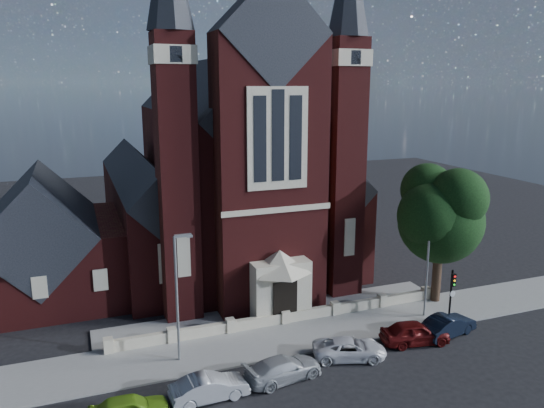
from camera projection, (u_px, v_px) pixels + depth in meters
The scene contains 15 objects.
ground at pixel (247, 283), 45.38m from camera, with size 120.00×120.00×0.00m, color black.
pavement_strip at pixel (296, 336), 35.81m from camera, with size 60.00×5.00×0.12m, color gray.
forecourt_paving at pixel (275, 313), 39.46m from camera, with size 26.00×3.00×0.14m, color gray.
forecourt_wall at pixel (285, 324), 37.63m from camera, with size 24.00×0.40×0.90m, color #B5AD90.
church at pixel (221, 174), 50.79m from camera, with size 20.01×34.90×29.20m.
parish_hall at pixel (42, 248), 41.70m from camera, with size 12.00×12.20×10.24m.
street_tree at pixel (445, 216), 39.70m from camera, with size 6.40×6.60×10.70m.
street_lamp_left at pixel (178, 291), 31.60m from camera, with size 1.16×0.22×8.09m.
street_lamp_right at pixel (429, 257), 37.81m from camera, with size 1.16×0.22×8.09m.
traffic_signal at pixel (452, 289), 37.14m from camera, with size 0.28×0.42×4.00m.
car_silver_a at pixel (209, 388), 28.51m from camera, with size 1.48×4.25×1.40m, color #A7AAAF.
car_silver_b at pixel (283, 369), 30.45m from camera, with size 1.92×4.71×1.37m, color #9DA0A4.
car_white_suv at pixel (350, 349), 32.83m from camera, with size 2.10×4.56×1.27m, color white.
car_dark_red at pixel (415, 333), 34.65m from camera, with size 1.82×4.53×1.54m, color #550E0E.
car_navy at pixel (447, 325), 35.75m from camera, with size 1.55×4.44×1.46m, color black.
Camera 1 is at (-13.15, -25.70, 16.73)m, focal length 35.00 mm.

